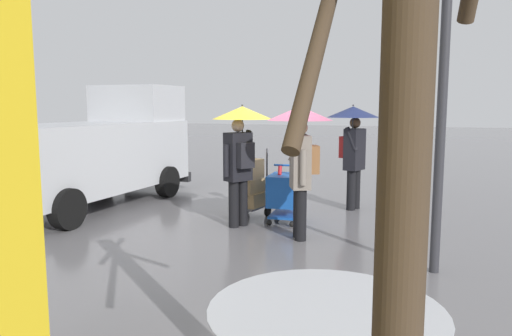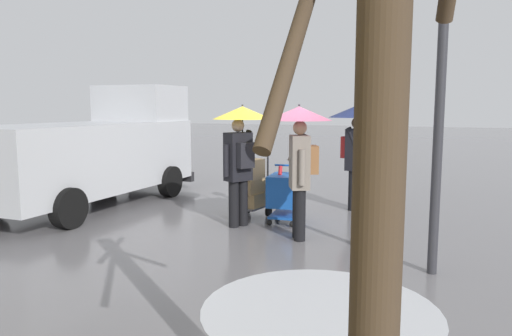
{
  "view_description": "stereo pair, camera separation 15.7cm",
  "coord_description": "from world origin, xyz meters",
  "px_view_note": "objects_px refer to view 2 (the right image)",
  "views": [
    {
      "loc": [
        -3.04,
        7.89,
        2.11
      ],
      "look_at": [
        -0.08,
        0.2,
        1.05
      ],
      "focal_mm": 33.7,
      "sensor_mm": 36.0,
      "label": 1
    },
    {
      "loc": [
        -3.19,
        7.84,
        2.11
      ],
      "look_at": [
        -0.08,
        0.2,
        1.05
      ],
      "focal_mm": 33.7,
      "sensor_mm": 36.0,
      "label": 2
    }
  ],
  "objects_px": {
    "hand_dolly_boxes": "(250,185)",
    "cargo_van_parked_right": "(96,150)",
    "shopping_cart_vendor": "(285,192)",
    "pedestrian_pink_side": "(241,138)",
    "pedestrian_black_side": "(355,133)",
    "pedestrian_white_side": "(300,141)",
    "street_lamp": "(441,85)",
    "bare_tree_near": "(377,166)"
  },
  "relations": [
    {
      "from": "shopping_cart_vendor",
      "to": "pedestrian_pink_side",
      "type": "bearing_deg",
      "value": 40.57
    },
    {
      "from": "pedestrian_pink_side",
      "to": "street_lamp",
      "type": "height_order",
      "value": "street_lamp"
    },
    {
      "from": "cargo_van_parked_right",
      "to": "pedestrian_pink_side",
      "type": "bearing_deg",
      "value": 171.0
    },
    {
      "from": "cargo_van_parked_right",
      "to": "hand_dolly_boxes",
      "type": "bearing_deg",
      "value": -179.35
    },
    {
      "from": "cargo_van_parked_right",
      "to": "street_lamp",
      "type": "relative_size",
      "value": 1.39
    },
    {
      "from": "hand_dolly_boxes",
      "to": "bare_tree_near",
      "type": "distance_m",
      "value": 6.91
    },
    {
      "from": "shopping_cart_vendor",
      "to": "bare_tree_near",
      "type": "distance_m",
      "value": 6.55
    },
    {
      "from": "pedestrian_pink_side",
      "to": "bare_tree_near",
      "type": "relative_size",
      "value": 0.62
    },
    {
      "from": "pedestrian_pink_side",
      "to": "shopping_cart_vendor",
      "type": "bearing_deg",
      "value": -139.43
    },
    {
      "from": "shopping_cart_vendor",
      "to": "hand_dolly_boxes",
      "type": "height_order",
      "value": "hand_dolly_boxes"
    },
    {
      "from": "pedestrian_black_side",
      "to": "bare_tree_near",
      "type": "relative_size",
      "value": 0.62
    },
    {
      "from": "pedestrian_black_side",
      "to": "cargo_van_parked_right",
      "type": "bearing_deg",
      "value": 15.86
    },
    {
      "from": "pedestrian_pink_side",
      "to": "pedestrian_white_side",
      "type": "relative_size",
      "value": 1.0
    },
    {
      "from": "pedestrian_white_side",
      "to": "street_lamp",
      "type": "distance_m",
      "value": 2.4
    },
    {
      "from": "hand_dolly_boxes",
      "to": "cargo_van_parked_right",
      "type": "bearing_deg",
      "value": 0.65
    },
    {
      "from": "pedestrian_white_side",
      "to": "hand_dolly_boxes",
      "type": "bearing_deg",
      "value": -38.16
    },
    {
      "from": "bare_tree_near",
      "to": "pedestrian_pink_side",
      "type": "bearing_deg",
      "value": -60.31
    },
    {
      "from": "shopping_cart_vendor",
      "to": "pedestrian_black_side",
      "type": "bearing_deg",
      "value": -122.17
    },
    {
      "from": "shopping_cart_vendor",
      "to": "pedestrian_white_side",
      "type": "distance_m",
      "value": 1.47
    },
    {
      "from": "shopping_cart_vendor",
      "to": "cargo_van_parked_right",
      "type": "bearing_deg",
      "value": -0.54
    },
    {
      "from": "street_lamp",
      "to": "pedestrian_black_side",
      "type": "bearing_deg",
      "value": -64.1
    },
    {
      "from": "pedestrian_pink_side",
      "to": "bare_tree_near",
      "type": "xyz_separation_m",
      "value": [
        -3.08,
        5.4,
        0.27
      ]
    },
    {
      "from": "shopping_cart_vendor",
      "to": "pedestrian_white_side",
      "type": "height_order",
      "value": "pedestrian_white_side"
    },
    {
      "from": "hand_dolly_boxes",
      "to": "pedestrian_pink_side",
      "type": "xyz_separation_m",
      "value": [
        -0.09,
        0.62,
        0.93
      ]
    },
    {
      "from": "pedestrian_black_side",
      "to": "bare_tree_near",
      "type": "bearing_deg",
      "value": 101.24
    },
    {
      "from": "pedestrian_white_side",
      "to": "street_lamp",
      "type": "bearing_deg",
      "value": 155.4
    },
    {
      "from": "cargo_van_parked_right",
      "to": "street_lamp",
      "type": "bearing_deg",
      "value": 164.61
    },
    {
      "from": "hand_dolly_boxes",
      "to": "street_lamp",
      "type": "relative_size",
      "value": 0.34
    },
    {
      "from": "pedestrian_black_side",
      "to": "pedestrian_white_side",
      "type": "height_order",
      "value": "same"
    },
    {
      "from": "cargo_van_parked_right",
      "to": "shopping_cart_vendor",
      "type": "relative_size",
      "value": 5.13
    },
    {
      "from": "shopping_cart_vendor",
      "to": "street_lamp",
      "type": "xyz_separation_m",
      "value": [
        -2.61,
        1.86,
        1.8
      ]
    },
    {
      "from": "shopping_cart_vendor",
      "to": "hand_dolly_boxes",
      "type": "xyz_separation_m",
      "value": [
        0.72,
        -0.08,
        0.07
      ]
    },
    {
      "from": "hand_dolly_boxes",
      "to": "pedestrian_pink_side",
      "type": "bearing_deg",
      "value": 97.88
    },
    {
      "from": "shopping_cart_vendor",
      "to": "pedestrian_white_side",
      "type": "bearing_deg",
      "value": 121.19
    },
    {
      "from": "pedestrian_pink_side",
      "to": "pedestrian_black_side",
      "type": "distance_m",
      "value": 2.62
    },
    {
      "from": "pedestrian_white_side",
      "to": "street_lamp",
      "type": "relative_size",
      "value": 0.56
    },
    {
      "from": "pedestrian_pink_side",
      "to": "cargo_van_parked_right",
      "type": "bearing_deg",
      "value": -9.0
    },
    {
      "from": "cargo_van_parked_right",
      "to": "hand_dolly_boxes",
      "type": "relative_size",
      "value": 4.07
    },
    {
      "from": "cargo_van_parked_right",
      "to": "pedestrian_white_side",
      "type": "height_order",
      "value": "cargo_van_parked_right"
    },
    {
      "from": "cargo_van_parked_right",
      "to": "bare_tree_near",
      "type": "relative_size",
      "value": 1.53
    },
    {
      "from": "pedestrian_white_side",
      "to": "street_lamp",
      "type": "height_order",
      "value": "street_lamp"
    },
    {
      "from": "cargo_van_parked_right",
      "to": "street_lamp",
      "type": "xyz_separation_m",
      "value": [
        -6.9,
        1.9,
        1.19
      ]
    }
  ]
}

